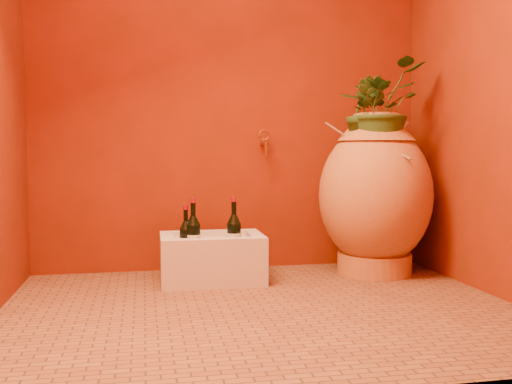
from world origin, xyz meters
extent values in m
plane|color=brown|center=(0.00, 0.00, 0.00)|extent=(2.50, 2.50, 0.00)
cube|color=#611F05|center=(0.00, 1.00, 1.25)|extent=(2.50, 0.02, 2.50)
cube|color=#611F05|center=(1.25, 0.00, 1.25)|extent=(0.02, 2.00, 2.50)
cylinder|color=#B57533|center=(0.85, 0.65, 0.07)|extent=(0.53, 0.53, 0.13)
ellipsoid|color=#B57533|center=(0.85, 0.65, 0.49)|extent=(0.81, 0.81, 0.87)
cone|color=#B57533|center=(0.85, 0.65, 0.89)|extent=(0.56, 0.56, 0.13)
torus|color=#B57533|center=(0.85, 0.65, 0.97)|extent=(0.34, 0.34, 0.05)
cylinder|color=olive|center=(0.77, 0.60, 0.77)|extent=(0.49, 0.16, 0.34)
cylinder|color=olive|center=(0.83, 0.53, 0.81)|extent=(0.19, 0.43, 0.19)
cylinder|color=olive|center=(0.95, 0.57, 0.83)|extent=(0.28, 0.27, 0.24)
cube|color=beige|center=(-0.17, 0.62, 0.12)|extent=(0.60, 0.41, 0.25)
cube|color=beige|center=(-0.17, 0.79, 0.26)|extent=(0.59, 0.08, 0.03)
cube|color=beige|center=(-0.17, 0.46, 0.26)|extent=(0.59, 0.08, 0.03)
cube|color=beige|center=(-0.43, 0.62, 0.26)|extent=(0.08, 0.25, 0.03)
cube|color=beige|center=(0.09, 0.62, 0.26)|extent=(0.08, 0.25, 0.03)
cylinder|color=black|center=(-0.29, 0.55, 0.25)|extent=(0.08, 0.08, 0.19)
cone|color=black|center=(-0.29, 0.55, 0.37)|extent=(0.08, 0.08, 0.05)
cylinder|color=black|center=(-0.29, 0.55, 0.44)|extent=(0.03, 0.03, 0.08)
cylinder|color=maroon|center=(-0.29, 0.55, 0.49)|extent=(0.03, 0.03, 0.03)
cylinder|color=silver|center=(-0.29, 0.55, 0.25)|extent=(0.08, 0.08, 0.09)
cylinder|color=black|center=(-0.33, 0.56, 0.24)|extent=(0.07, 0.07, 0.17)
cone|color=black|center=(-0.33, 0.56, 0.35)|extent=(0.07, 0.07, 0.05)
cylinder|color=black|center=(-0.33, 0.56, 0.40)|extent=(0.02, 0.02, 0.07)
cylinder|color=maroon|center=(-0.33, 0.56, 0.45)|extent=(0.03, 0.03, 0.02)
cylinder|color=silver|center=(-0.33, 0.56, 0.24)|extent=(0.07, 0.07, 0.08)
cylinder|color=black|center=(-0.05, 0.56, 0.25)|extent=(0.08, 0.08, 0.19)
cone|color=black|center=(-0.05, 0.56, 0.37)|extent=(0.08, 0.08, 0.05)
cylinder|color=black|center=(-0.05, 0.56, 0.44)|extent=(0.03, 0.03, 0.08)
cylinder|color=maroon|center=(-0.05, 0.56, 0.49)|extent=(0.03, 0.03, 0.03)
cylinder|color=silver|center=(-0.05, 0.56, 0.25)|extent=(0.08, 0.08, 0.09)
cylinder|color=#955B22|center=(0.20, 0.93, 0.81)|extent=(0.02, 0.14, 0.02)
cylinder|color=#955B22|center=(0.20, 0.86, 0.77)|extent=(0.02, 0.02, 0.08)
torus|color=#955B22|center=(0.20, 0.93, 0.87)|extent=(0.07, 0.01, 0.07)
cylinder|color=#955B22|center=(0.20, 0.93, 0.84)|extent=(0.01, 0.01, 0.05)
imported|color=#274D1B|center=(0.86, 0.62, 1.02)|extent=(0.68, 0.65, 0.58)
imported|color=#274D1B|center=(0.76, 0.61, 1.00)|extent=(0.30, 0.28, 0.43)
camera|label=1|loc=(-0.56, -2.66, 0.76)|focal=40.00mm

